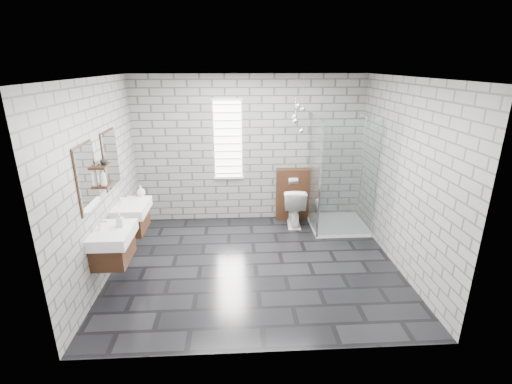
{
  "coord_description": "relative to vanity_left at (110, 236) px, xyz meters",
  "views": [
    {
      "loc": [
        -0.27,
        -4.91,
        2.88
      ],
      "look_at": [
        0.03,
        0.35,
        1.03
      ],
      "focal_mm": 26.0,
      "sensor_mm": 36.0,
      "label": 1
    }
  ],
  "objects": [
    {
      "name": "ceiling",
      "position": [
        1.91,
        0.48,
        1.95
      ],
      "size": [
        4.2,
        3.6,
        0.02
      ],
      "primitive_type": "cube",
      "color": "white",
      "rests_on": "wall_back"
    },
    {
      "name": "toilet",
      "position": [
        2.71,
        1.93,
        -0.39
      ],
      "size": [
        0.46,
        0.74,
        0.72
      ],
      "primitive_type": "imported",
      "rotation": [
        0.0,
        0.0,
        3.07
      ],
      "color": "white",
      "rests_on": "floor"
    },
    {
      "name": "vanity_right",
      "position": [
        0.0,
        0.93,
        0.0
      ],
      "size": [
        0.47,
        0.7,
        1.57
      ],
      "color": "#3C2112",
      "rests_on": "wall_left"
    },
    {
      "name": "soap_bottle_b",
      "position": [
        0.11,
        1.28,
        0.18
      ],
      "size": [
        0.16,
        0.16,
        0.17
      ],
      "primitive_type": "imported",
      "rotation": [
        0.0,
        0.0,
        -0.25
      ],
      "color": "#B2B2B2",
      "rests_on": "vanity_right"
    },
    {
      "name": "floor",
      "position": [
        1.91,
        0.48,
        -0.77
      ],
      "size": [
        4.2,
        3.6,
        0.02
      ],
      "primitive_type": "cube",
      "color": "black",
      "rests_on": "ground"
    },
    {
      "name": "shelf_lower",
      "position": [
        -0.12,
        0.43,
        0.56
      ],
      "size": [
        0.14,
        0.3,
        0.03
      ],
      "primitive_type": "cube",
      "color": "#3C2112",
      "rests_on": "wall_left"
    },
    {
      "name": "shelf_upper",
      "position": [
        -0.12,
        0.43,
        0.82
      ],
      "size": [
        0.14,
        0.3,
        0.03
      ],
      "primitive_type": "cube",
      "color": "#3C2112",
      "rests_on": "wall_left"
    },
    {
      "name": "vase",
      "position": [
        -0.11,
        0.46,
        0.89
      ],
      "size": [
        0.11,
        0.11,
        0.1
      ],
      "primitive_type": "imported",
      "rotation": [
        0.0,
        0.0,
        0.16
      ],
      "color": "#B2B2B2",
      "rests_on": "shelf_upper"
    },
    {
      "name": "cistern_panel",
      "position": [
        2.71,
        2.18,
        -0.26
      ],
      "size": [
        0.6,
        0.2,
        1.0
      ],
      "primitive_type": "cube",
      "color": "#3C2112",
      "rests_on": "floor"
    },
    {
      "name": "window",
      "position": [
        1.51,
        2.26,
        0.79
      ],
      "size": [
        0.56,
        0.05,
        1.48
      ],
      "color": "white",
      "rests_on": "wall_back"
    },
    {
      "name": "soap_bottle_c",
      "position": [
        -0.11,
        0.34,
        0.7
      ],
      "size": [
        0.09,
        0.09,
        0.24
      ],
      "primitive_type": "imported",
      "rotation": [
        0.0,
        0.0,
        0.02
      ],
      "color": "#B2B2B2",
      "rests_on": "shelf_lower"
    },
    {
      "name": "shower_enclosure",
      "position": [
        3.41,
        1.66,
        -0.25
      ],
      "size": [
        1.0,
        1.0,
        2.03
      ],
      "color": "white",
      "rests_on": "floor"
    },
    {
      "name": "wall_front",
      "position": [
        1.91,
        -1.33,
        0.59
      ],
      "size": [
        4.2,
        0.02,
        2.7
      ],
      "primitive_type": "cube",
      "color": "gray",
      "rests_on": "floor"
    },
    {
      "name": "flush_plate",
      "position": [
        2.71,
        2.08,
        0.04
      ],
      "size": [
        0.18,
        0.01,
        0.12
      ],
      "primitive_type": "cube",
      "color": "silver",
      "rests_on": "cistern_panel"
    },
    {
      "name": "wall_right",
      "position": [
        4.02,
        0.48,
        0.59
      ],
      "size": [
        0.02,
        3.6,
        2.7
      ],
      "primitive_type": "cube",
      "color": "gray",
      "rests_on": "floor"
    },
    {
      "name": "soap_bottle_a",
      "position": [
        0.12,
        0.09,
        0.18
      ],
      "size": [
        0.08,
        0.09,
        0.18
      ],
      "primitive_type": "imported",
      "rotation": [
        0.0,
        0.0,
        -0.05
      ],
      "color": "#B2B2B2",
      "rests_on": "vanity_left"
    },
    {
      "name": "wall_left",
      "position": [
        -0.2,
        0.48,
        0.59
      ],
      "size": [
        0.02,
        3.6,
        2.7
      ],
      "primitive_type": "cube",
      "color": "gray",
      "rests_on": "floor"
    },
    {
      "name": "pendant_cluster",
      "position": [
        2.72,
        1.87,
        1.27
      ],
      "size": [
        0.23,
        0.19,
        0.97
      ],
      "color": "silver",
      "rests_on": "ceiling"
    },
    {
      "name": "wall_back",
      "position": [
        1.91,
        2.29,
        0.59
      ],
      "size": [
        4.2,
        0.02,
        2.7
      ],
      "primitive_type": "cube",
      "color": "gray",
      "rests_on": "floor"
    },
    {
      "name": "vanity_left",
      "position": [
        0.0,
        0.0,
        0.0
      ],
      "size": [
        0.47,
        0.7,
        1.57
      ],
      "color": "#3C2112",
      "rests_on": "wall_left"
    }
  ]
}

